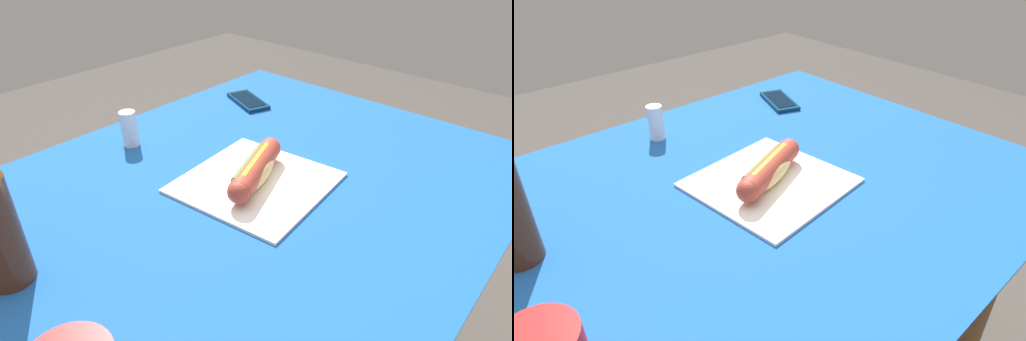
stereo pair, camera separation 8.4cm
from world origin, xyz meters
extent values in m
cylinder|color=brown|center=(0.45, -0.32, 0.36)|extent=(0.07, 0.07, 0.71)
cylinder|color=brown|center=(0.45, 0.32, 0.36)|extent=(0.07, 0.07, 0.71)
cube|color=brown|center=(0.00, 0.00, 0.73)|extent=(1.06, 0.81, 0.03)
cube|color=#19519E|center=(0.00, 0.00, 0.74)|extent=(1.12, 0.87, 0.00)
cube|color=white|center=(0.03, -0.01, 0.75)|extent=(0.29, 0.29, 0.01)
ellipsoid|color=#E5BC75|center=(0.03, -0.01, 0.77)|extent=(0.17, 0.11, 0.05)
cylinder|color=#A83D2D|center=(0.03, -0.01, 0.78)|extent=(0.18, 0.10, 0.04)
sphere|color=#A83D2D|center=(0.11, 0.02, 0.78)|extent=(0.04, 0.04, 0.04)
sphere|color=#A83D2D|center=(-0.05, -0.04, 0.78)|extent=(0.04, 0.04, 0.04)
cube|color=yellow|center=(0.03, -0.01, 0.80)|extent=(0.12, 0.05, 0.00)
cylinder|color=#4C7A2D|center=(0.03, 0.00, 0.79)|extent=(0.14, 0.07, 0.02)
cube|color=#0A2D4C|center=(0.33, 0.28, 0.75)|extent=(0.11, 0.15, 0.01)
cube|color=black|center=(0.33, 0.28, 0.76)|extent=(0.09, 0.13, 0.00)
cylinder|color=silver|center=(-0.03, 0.31, 0.79)|extent=(0.04, 0.04, 0.08)
camera|label=1|loc=(-0.50, -0.48, 1.21)|focal=30.66mm
camera|label=2|loc=(-0.45, -0.54, 1.21)|focal=30.66mm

